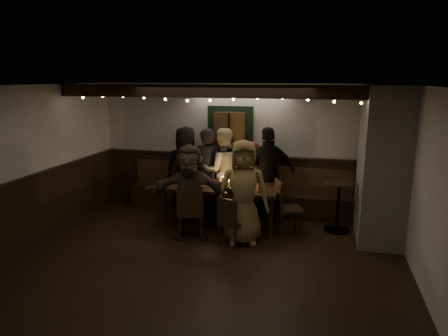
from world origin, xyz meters
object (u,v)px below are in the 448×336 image
(high_top, at_px, (338,200))
(person_a, at_px, (186,169))
(person_b, at_px, (207,171))
(person_f, at_px, (190,192))
(chair_end, at_px, (284,204))
(chair_near_left, at_px, (190,209))
(person_g, at_px, (243,192))
(person_d, at_px, (250,178))
(person_e, at_px, (268,173))
(person_c, at_px, (223,171))
(dining_table, at_px, (221,189))
(chair_near_right, at_px, (230,219))

(high_top, height_order, person_a, person_a)
(person_b, height_order, person_f, person_b)
(chair_end, distance_m, person_b, 1.85)
(chair_near_left, xyz_separation_m, person_g, (0.88, 0.10, 0.33))
(person_d, xyz_separation_m, person_e, (0.38, -0.07, 0.15))
(chair_end, bearing_deg, high_top, 21.29)
(chair_near_left, bearing_deg, person_f, 111.17)
(high_top, distance_m, person_a, 3.10)
(chair_end, relative_size, person_c, 0.56)
(dining_table, relative_size, chair_near_left, 2.21)
(chair_near_left, bearing_deg, person_e, 53.71)
(person_a, xyz_separation_m, person_c, (0.78, 0.03, -0.01))
(dining_table, relative_size, person_e, 1.19)
(high_top, xyz_separation_m, person_g, (-1.55, -0.94, 0.30))
(person_b, relative_size, person_f, 1.07)
(chair_near_left, height_order, person_c, person_c)
(person_c, distance_m, person_d, 0.57)
(chair_end, bearing_deg, person_c, 147.03)
(dining_table, bearing_deg, person_d, 62.79)
(chair_near_left, height_order, chair_end, chair_end)
(chair_near_left, distance_m, chair_end, 1.65)
(dining_table, bearing_deg, high_top, 6.04)
(chair_near_left, relative_size, person_f, 0.59)
(chair_end, distance_m, person_a, 2.30)
(chair_near_left, bearing_deg, high_top, 23.02)
(person_d, bearing_deg, high_top, 148.13)
(dining_table, bearing_deg, chair_near_right, -67.19)
(person_f, bearing_deg, chair_near_right, -22.72)
(chair_end, distance_m, person_f, 1.67)
(person_b, bearing_deg, person_d, 179.08)
(chair_near_right, height_order, person_c, person_c)
(person_a, height_order, person_f, person_a)
(person_e, distance_m, person_g, 1.42)
(chair_end, height_order, person_d, person_d)
(dining_table, xyz_separation_m, chair_near_right, (0.38, -0.91, -0.23))
(dining_table, distance_m, high_top, 2.12)
(high_top, bearing_deg, chair_near_left, -156.98)
(chair_near_right, distance_m, person_a, 2.13)
(person_b, xyz_separation_m, person_g, (1.02, -1.36, 0.00))
(person_c, bearing_deg, chair_end, 122.87)
(person_g, bearing_deg, person_a, 121.72)
(person_f, distance_m, person_g, 0.92)
(person_f, bearing_deg, person_c, 73.34)
(chair_near_right, relative_size, person_c, 0.48)
(person_f, bearing_deg, high_top, 12.11)
(dining_table, relative_size, person_a, 1.22)
(person_a, bearing_deg, high_top, 163.30)
(person_e, bearing_deg, person_f, 27.36)
(dining_table, distance_m, person_c, 0.77)
(high_top, height_order, person_e, person_e)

